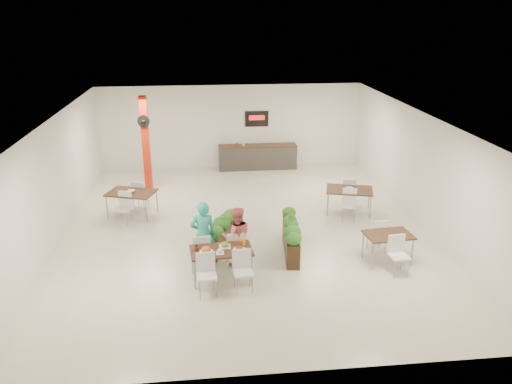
{
  "coord_description": "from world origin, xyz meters",
  "views": [
    {
      "loc": [
        -1.01,
        -12.87,
        5.87
      ],
      "look_at": [
        0.35,
        0.03,
        1.1
      ],
      "focal_mm": 35.0,
      "sensor_mm": 36.0,
      "label": 1
    }
  ],
  "objects_px": {
    "red_column": "(146,142)",
    "side_table_b": "(349,193)",
    "diner_woman": "(237,237)",
    "side_table_c": "(388,239)",
    "side_table_a": "(132,195)",
    "main_table": "(221,254)",
    "service_counter": "(258,156)",
    "diner_man": "(203,235)",
    "planter_right": "(291,234)",
    "planter_left": "(222,231)"
  },
  "relations": [
    {
      "from": "red_column",
      "to": "side_table_b",
      "type": "bearing_deg",
      "value": -24.55
    },
    {
      "from": "diner_woman",
      "to": "side_table_b",
      "type": "xyz_separation_m",
      "value": [
        3.62,
        2.97,
        -0.11
      ]
    },
    {
      "from": "side_table_c",
      "to": "side_table_a",
      "type": "bearing_deg",
      "value": 144.92
    },
    {
      "from": "main_table",
      "to": "side_table_b",
      "type": "distance_m",
      "value": 5.42
    },
    {
      "from": "service_counter",
      "to": "diner_woman",
      "type": "distance_m",
      "value": 7.83
    },
    {
      "from": "service_counter",
      "to": "diner_man",
      "type": "height_order",
      "value": "service_counter"
    },
    {
      "from": "planter_right",
      "to": "side_table_a",
      "type": "relative_size",
      "value": 1.2
    },
    {
      "from": "red_column",
      "to": "diner_woman",
      "type": "relative_size",
      "value": 2.13
    },
    {
      "from": "diner_woman",
      "to": "planter_left",
      "type": "distance_m",
      "value": 0.99
    },
    {
      "from": "main_table",
      "to": "diner_man",
      "type": "bearing_deg",
      "value": 120.79
    },
    {
      "from": "side_table_b",
      "to": "main_table",
      "type": "bearing_deg",
      "value": -122.68
    },
    {
      "from": "service_counter",
      "to": "side_table_b",
      "type": "height_order",
      "value": "service_counter"
    },
    {
      "from": "red_column",
      "to": "planter_right",
      "type": "xyz_separation_m",
      "value": [
        4.07,
        -5.34,
        -1.14
      ]
    },
    {
      "from": "diner_man",
      "to": "side_table_a",
      "type": "height_order",
      "value": "diner_man"
    },
    {
      "from": "main_table",
      "to": "diner_man",
      "type": "relative_size",
      "value": 1.03
    },
    {
      "from": "diner_man",
      "to": "planter_right",
      "type": "distance_m",
      "value": 2.29
    },
    {
      "from": "diner_man",
      "to": "side_table_b",
      "type": "xyz_separation_m",
      "value": [
        4.42,
        2.97,
        -0.2
      ]
    },
    {
      "from": "diner_man",
      "to": "planter_left",
      "type": "relative_size",
      "value": 0.99
    },
    {
      "from": "side_table_c",
      "to": "planter_left",
      "type": "bearing_deg",
      "value": 158.06
    },
    {
      "from": "side_table_b",
      "to": "side_table_c",
      "type": "relative_size",
      "value": 1.01
    },
    {
      "from": "planter_left",
      "to": "service_counter",
      "type": "bearing_deg",
      "value": 76.31
    },
    {
      "from": "planter_left",
      "to": "side_table_a",
      "type": "relative_size",
      "value": 1.02
    },
    {
      "from": "diner_man",
      "to": "planter_left",
      "type": "distance_m",
      "value": 1.07
    },
    {
      "from": "planter_left",
      "to": "side_table_b",
      "type": "height_order",
      "value": "planter_left"
    },
    {
      "from": "service_counter",
      "to": "diner_man",
      "type": "bearing_deg",
      "value": -105.47
    },
    {
      "from": "side_table_c",
      "to": "side_table_b",
      "type": "bearing_deg",
      "value": 84.85
    },
    {
      "from": "planter_right",
      "to": "red_column",
      "type": "bearing_deg",
      "value": 127.35
    },
    {
      "from": "red_column",
      "to": "planter_left",
      "type": "relative_size",
      "value": 1.88
    },
    {
      "from": "side_table_a",
      "to": "side_table_c",
      "type": "xyz_separation_m",
      "value": [
        6.58,
        -3.67,
        -0.02
      ]
    },
    {
      "from": "diner_man",
      "to": "red_column",
      "type": "bearing_deg",
      "value": -77.48
    },
    {
      "from": "planter_left",
      "to": "side_table_c",
      "type": "xyz_separation_m",
      "value": [
        3.99,
        -1.14,
        0.12
      ]
    },
    {
      "from": "service_counter",
      "to": "main_table",
      "type": "distance_m",
      "value": 8.55
    },
    {
      "from": "red_column",
      "to": "planter_left",
      "type": "height_order",
      "value": "red_column"
    },
    {
      "from": "planter_right",
      "to": "service_counter",
      "type": "bearing_deg",
      "value": 90.58
    },
    {
      "from": "diner_woman",
      "to": "side_table_c",
      "type": "relative_size",
      "value": 0.91
    },
    {
      "from": "red_column",
      "to": "side_table_c",
      "type": "distance_m",
      "value": 8.84
    },
    {
      "from": "side_table_c",
      "to": "main_table",
      "type": "bearing_deg",
      "value": 179.8
    },
    {
      "from": "diner_man",
      "to": "diner_woman",
      "type": "relative_size",
      "value": 1.12
    },
    {
      "from": "planter_right",
      "to": "planter_left",
      "type": "bearing_deg",
      "value": 167.34
    },
    {
      "from": "diner_man",
      "to": "planter_right",
      "type": "height_order",
      "value": "diner_man"
    },
    {
      "from": "diner_man",
      "to": "diner_woman",
      "type": "xyz_separation_m",
      "value": [
        0.8,
        0.0,
        -0.09
      ]
    },
    {
      "from": "main_table",
      "to": "planter_right",
      "type": "xyz_separation_m",
      "value": [
        1.82,
        1.16,
        -0.13
      ]
    },
    {
      "from": "side_table_b",
      "to": "planter_right",
      "type": "bearing_deg",
      "value": -116.62
    },
    {
      "from": "side_table_b",
      "to": "diner_man",
      "type": "bearing_deg",
      "value": -130.76
    },
    {
      "from": "planter_left",
      "to": "planter_right",
      "type": "height_order",
      "value": "planter_right"
    },
    {
      "from": "red_column",
      "to": "diner_man",
      "type": "bearing_deg",
      "value": -72.31
    },
    {
      "from": "side_table_a",
      "to": "side_table_b",
      "type": "bearing_deg",
      "value": 14.15
    },
    {
      "from": "main_table",
      "to": "planter_right",
      "type": "distance_m",
      "value": 2.16
    },
    {
      "from": "red_column",
      "to": "diner_woman",
      "type": "height_order",
      "value": "red_column"
    },
    {
      "from": "planter_right",
      "to": "side_table_a",
      "type": "height_order",
      "value": "planter_right"
    }
  ]
}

